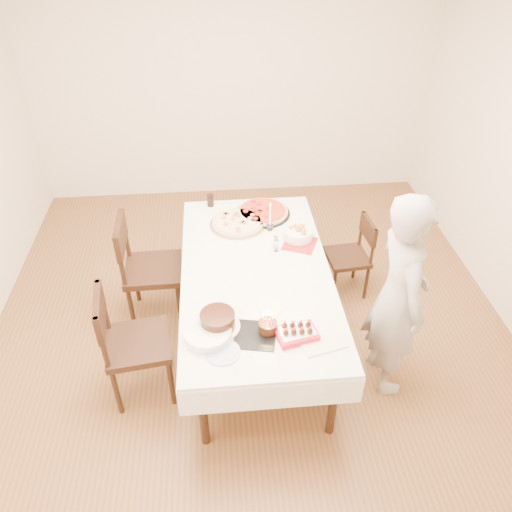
{
  "coord_description": "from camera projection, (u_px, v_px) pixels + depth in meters",
  "views": [
    {
      "loc": [
        -0.24,
        -3.04,
        3.16
      ],
      "look_at": [
        0.03,
        -0.08,
        0.89
      ],
      "focal_mm": 35.0,
      "sensor_mm": 36.0,
      "label": 1
    }
  ],
  "objects": [
    {
      "name": "chair_left_dessert",
      "position": [
        138.0,
        343.0,
        3.59
      ],
      "size": [
        0.56,
        0.56,
        0.97
      ],
      "primitive_type": null,
      "rotation": [
        0.0,
        0.0,
        3.27
      ],
      "color": "black",
      "rests_on": "floor"
    },
    {
      "name": "pizza_white",
      "position": [
        238.0,
        223.0,
        4.32
      ],
      "size": [
        0.53,
        0.53,
        0.04
      ],
      "primitive_type": "cylinder",
      "rotation": [
        0.0,
        0.0,
        -0.08
      ],
      "color": "beige",
      "rests_on": "dining_table"
    },
    {
      "name": "layer_cake",
      "position": [
        218.0,
        321.0,
        3.32
      ],
      "size": [
        0.33,
        0.33,
        0.12
      ],
      "primitive_type": "cylinder",
      "rotation": [
        0.0,
        0.0,
        -0.11
      ],
      "color": "#32170C",
      "rests_on": "dining_table"
    },
    {
      "name": "floor",
      "position": [
        252.0,
        332.0,
        4.34
      ],
      "size": [
        5.0,
        5.0,
        0.0
      ],
      "primitive_type": "plane",
      "color": "brown",
      "rests_on": "ground"
    },
    {
      "name": "person",
      "position": [
        398.0,
        297.0,
        3.49
      ],
      "size": [
        0.43,
        0.62,
        1.65
      ],
      "primitive_type": "imported",
      "rotation": [
        0.0,
        0.0,
        1.63
      ],
      "color": "#A6A09D",
      "rests_on": "floor"
    },
    {
      "name": "cake_board",
      "position": [
        255.0,
        335.0,
        3.29
      ],
      "size": [
        0.32,
        0.32,
        0.01
      ],
      "primitive_type": "cube",
      "rotation": [
        0.0,
        0.0,
        -0.2
      ],
      "color": "black",
      "rests_on": "dining_table"
    },
    {
      "name": "red_placemat",
      "position": [
        300.0,
        244.0,
        4.11
      ],
      "size": [
        0.34,
        0.34,
        0.01
      ],
      "primitive_type": "cube",
      "rotation": [
        0.0,
        0.0,
        -0.41
      ],
      "color": "#B21E1E",
      "rests_on": "dining_table"
    },
    {
      "name": "taper_candle",
      "position": [
        270.0,
        216.0,
        4.2
      ],
      "size": [
        0.06,
        0.06,
        0.27
      ],
      "primitive_type": "cylinder",
      "rotation": [
        0.0,
        0.0,
        0.03
      ],
      "color": "white",
      "rests_on": "dining_table"
    },
    {
      "name": "pizza_pepperoni",
      "position": [
        263.0,
        212.0,
        4.46
      ],
      "size": [
        0.53,
        0.53,
        0.04
      ],
      "primitive_type": "cylinder",
      "rotation": [
        0.0,
        0.0,
        0.08
      ],
      "color": "red",
      "rests_on": "dining_table"
    },
    {
      "name": "chair_left_savory",
      "position": [
        153.0,
        270.0,
        4.23
      ],
      "size": [
        0.52,
        0.52,
        1.01
      ],
      "primitive_type": null,
      "rotation": [
        0.0,
        0.0,
        3.16
      ],
      "color": "black",
      "rests_on": "floor"
    },
    {
      "name": "wall_back",
      "position": [
        232.0,
        83.0,
        5.5
      ],
      "size": [
        4.5,
        0.04,
        2.7
      ],
      "primitive_type": "cube",
      "color": "beige",
      "rests_on": "floor"
    },
    {
      "name": "china_plate",
      "position": [
        223.0,
        352.0,
        3.17
      ],
      "size": [
        0.28,
        0.28,
        0.01
      ],
      "primitive_type": "cylinder",
      "rotation": [
        0.0,
        0.0,
        -0.28
      ],
      "color": "white",
      "rests_on": "dining_table"
    },
    {
      "name": "dining_table",
      "position": [
        256.0,
        307.0,
        4.06
      ],
      "size": [
        1.46,
        2.29,
        0.75
      ],
      "primitive_type": "cube",
      "rotation": [
        0.0,
        0.0,
        -0.16
      ],
      "color": "white",
      "rests_on": "floor"
    },
    {
      "name": "shaker_pair",
      "position": [
        276.0,
        246.0,
        4.0
      ],
      "size": [
        0.11,
        0.11,
        0.11
      ],
      "primitive_type": null,
      "rotation": [
        0.0,
        0.0,
        -0.32
      ],
      "color": "white",
      "rests_on": "dining_table"
    },
    {
      "name": "cola_glass",
      "position": [
        210.0,
        200.0,
        4.55
      ],
      "size": [
        0.08,
        0.08,
        0.11
      ],
      "primitive_type": "cylinder",
      "rotation": [
        0.0,
        0.0,
        -0.42
      ],
      "color": "black",
      "rests_on": "dining_table"
    },
    {
      "name": "strawberry_box",
      "position": [
        297.0,
        333.0,
        3.26
      ],
      "size": [
        0.29,
        0.23,
        0.07
      ],
      "primitive_type": null,
      "rotation": [
        0.0,
        0.0,
        0.22
      ],
      "color": "red",
      "rests_on": "dining_table"
    },
    {
      "name": "box_lid",
      "position": [
        322.0,
        342.0,
        3.24
      ],
      "size": [
        0.32,
        0.25,
        0.02
      ],
      "primitive_type": "cube",
      "rotation": [
        0.0,
        0.0,
        0.24
      ],
      "color": "beige",
      "rests_on": "dining_table"
    },
    {
      "name": "birthday_cake",
      "position": [
        268.0,
        323.0,
        3.27
      ],
      "size": [
        0.17,
        0.17,
        0.14
      ],
      "primitive_type": "cylinder",
      "rotation": [
        0.0,
        0.0,
        -0.43
      ],
      "color": "#381D0F",
      "rests_on": "dining_table"
    },
    {
      "name": "plate_stack",
      "position": [
        208.0,
        333.0,
        3.27
      ],
      "size": [
        0.42,
        0.42,
        0.06
      ],
      "primitive_type": "cylinder",
      "rotation": [
        0.0,
        0.0,
        -0.4
      ],
      "color": "white",
      "rests_on": "dining_table"
    },
    {
      "name": "pasta_bowl",
      "position": [
        298.0,
        234.0,
        4.15
      ],
      "size": [
        0.32,
        0.32,
        0.08
      ],
      "primitive_type": "cylinder",
      "rotation": [
        0.0,
        0.0,
        0.36
      ],
      "color": "white",
      "rests_on": "dining_table"
    },
    {
      "name": "chair_right_savory",
      "position": [
        347.0,
        257.0,
        4.56
      ],
      "size": [
        0.43,
        0.43,
        0.78
      ],
      "primitive_type": null,
      "rotation": [
        0.0,
        0.0,
        0.09
      ],
      "color": "black",
      "rests_on": "floor"
    }
  ]
}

